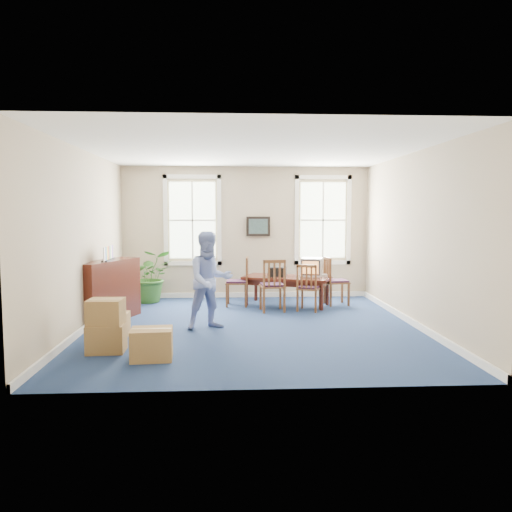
{
  "coord_description": "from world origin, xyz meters",
  "views": [
    {
      "loc": [
        -0.44,
        -8.98,
        2.09
      ],
      "look_at": [
        0.1,
        0.6,
        1.25
      ],
      "focal_mm": 35.0,
      "sensor_mm": 36.0,
      "label": 1
    }
  ],
  "objects": [
    {
      "name": "cardboard_boxes",
      "position": [
        -2.06,
        -1.42,
        0.42
      ],
      "size": [
        1.53,
        1.53,
        0.84
      ],
      "primitive_type": null,
      "rotation": [
        0.0,
        0.0,
        0.04
      ],
      "color": "#9F7640",
      "rests_on": "ground"
    },
    {
      "name": "window_right",
      "position": [
        1.9,
        3.23,
        1.9
      ],
      "size": [
        1.4,
        0.12,
        2.2
      ],
      "primitive_type": null,
      "color": "white",
      "rests_on": "ground"
    },
    {
      "name": "game_console",
      "position": [
        1.71,
        2.09,
        0.68
      ],
      "size": [
        0.17,
        0.2,
        0.05
      ],
      "primitive_type": "cube",
      "rotation": [
        0.0,
        0.0,
        -0.06
      ],
      "color": "white",
      "rests_on": "conference_table"
    },
    {
      "name": "wall_front",
      "position": [
        0.0,
        -3.25,
        1.6
      ],
      "size": [
        6.5,
        0.0,
        6.5
      ],
      "primitive_type": "plane",
      "rotation": [
        -1.57,
        0.0,
        0.0
      ],
      "color": "tan",
      "rests_on": "ground"
    },
    {
      "name": "chair_near_right",
      "position": [
        1.28,
        1.44,
        0.5
      ],
      "size": [
        0.6,
        0.6,
        1.01
      ],
      "primitive_type": null,
      "rotation": [
        0.0,
        0.0,
        2.73
      ],
      "color": "brown",
      "rests_on": "ground"
    },
    {
      "name": "man",
      "position": [
        -0.77,
        -0.09,
        0.88
      ],
      "size": [
        1.03,
        0.92,
        1.75
      ],
      "primitive_type": "imported",
      "rotation": [
        0.0,
        0.0,
        0.35
      ],
      "color": "#8598D5",
      "rests_on": "ground"
    },
    {
      "name": "chair_near_left",
      "position": [
        0.49,
        1.44,
        0.56
      ],
      "size": [
        0.55,
        0.55,
        1.12
      ],
      "primitive_type": null,
      "rotation": [
        0.0,
        0.0,
        3.24
      ],
      "color": "brown",
      "rests_on": "ground"
    },
    {
      "name": "wall_right",
      "position": [
        3.0,
        0.0,
        1.6
      ],
      "size": [
        0.0,
        6.5,
        6.5
      ],
      "primitive_type": "plane",
      "rotation": [
        1.57,
        0.0,
        -1.57
      ],
      "color": "tan",
      "rests_on": "ground"
    },
    {
      "name": "baseboard_left",
      "position": [
        -2.97,
        0.0,
        0.06
      ],
      "size": [
        0.04,
        6.5,
        0.12
      ],
      "primitive_type": "cube",
      "color": "white",
      "rests_on": "ground"
    },
    {
      "name": "wall_picture",
      "position": [
        0.3,
        3.2,
        1.75
      ],
      "size": [
        0.58,
        0.06,
        0.48
      ],
      "primitive_type": null,
      "color": "black",
      "rests_on": "ground"
    },
    {
      "name": "conference_table",
      "position": [
        0.88,
        2.09,
        0.33
      ],
      "size": [
        2.1,
        1.53,
        0.65
      ],
      "primitive_type": null,
      "rotation": [
        0.0,
        0.0,
        -0.39
      ],
      "color": "#491A11",
      "rests_on": "ground"
    },
    {
      "name": "baseboard_back",
      "position": [
        0.0,
        3.22,
        0.06
      ],
      "size": [
        6.0,
        0.04,
        0.12
      ],
      "primitive_type": "cube",
      "color": "white",
      "rests_on": "ground"
    },
    {
      "name": "chair_end_right",
      "position": [
        2.02,
        2.09,
        0.54
      ],
      "size": [
        0.54,
        0.54,
        1.08
      ],
      "primitive_type": null,
      "rotation": [
        0.0,
        0.0,
        1.7
      ],
      "color": "brown",
      "rests_on": "ground"
    },
    {
      "name": "crt_tv",
      "position": [
        1.45,
        2.14,
        0.86
      ],
      "size": [
        0.58,
        0.61,
        0.41
      ],
      "primitive_type": null,
      "rotation": [
        0.0,
        0.0,
        -0.29
      ],
      "color": "#B7B7BC",
      "rests_on": "conference_table"
    },
    {
      "name": "equipment_bag",
      "position": [
        0.67,
        2.14,
        0.75
      ],
      "size": [
        0.45,
        0.33,
        0.2
      ],
      "primitive_type": "cube",
      "rotation": [
        0.0,
        0.0,
        -0.18
      ],
      "color": "black",
      "rests_on": "conference_table"
    },
    {
      "name": "floor",
      "position": [
        0.0,
        0.0,
        0.0
      ],
      "size": [
        6.5,
        6.5,
        0.0
      ],
      "primitive_type": "plane",
      "color": "navy",
      "rests_on": "ground"
    },
    {
      "name": "ceiling",
      "position": [
        0.0,
        0.0,
        3.2
      ],
      "size": [
        6.5,
        6.5,
        0.0
      ],
      "primitive_type": "plane",
      "rotation": [
        3.14,
        0.0,
        0.0
      ],
      "color": "white",
      "rests_on": "ground"
    },
    {
      "name": "wall_left",
      "position": [
        -3.0,
        0.0,
        1.6
      ],
      "size": [
        0.0,
        6.5,
        6.5
      ],
      "primitive_type": "plane",
      "rotation": [
        1.57,
        0.0,
        1.57
      ],
      "color": "tan",
      "rests_on": "ground"
    },
    {
      "name": "potted_plant",
      "position": [
        -2.25,
        2.66,
        0.61
      ],
      "size": [
        1.21,
        1.08,
        1.23
      ],
      "primitive_type": "imported",
      "rotation": [
        0.0,
        0.0,
        0.12
      ],
      "color": "#2A5B1E",
      "rests_on": "ground"
    },
    {
      "name": "credenza",
      "position": [
        -2.75,
        0.66,
        0.63
      ],
      "size": [
        1.0,
        1.65,
        1.25
      ],
      "primitive_type": "cube",
      "rotation": [
        0.0,
        0.0,
        -0.37
      ],
      "color": "#491A11",
      "rests_on": "ground"
    },
    {
      "name": "brochure_rack",
      "position": [
        -2.73,
        0.66,
        1.4
      ],
      "size": [
        0.23,
        0.66,
        0.29
      ],
      "primitive_type": null,
      "rotation": [
        0.0,
        0.0,
        -0.17
      ],
      "color": "#99999E",
      "rests_on": "credenza"
    },
    {
      "name": "window_left",
      "position": [
        -1.3,
        3.23,
        1.9
      ],
      "size": [
        1.4,
        0.12,
        2.2
      ],
      "primitive_type": null,
      "color": "white",
      "rests_on": "ground"
    },
    {
      "name": "wall_back",
      "position": [
        0.0,
        3.25,
        1.6
      ],
      "size": [
        6.5,
        0.0,
        6.5
      ],
      "primitive_type": "plane",
      "rotation": [
        1.57,
        0.0,
        0.0
      ],
      "color": "tan",
      "rests_on": "ground"
    },
    {
      "name": "baseboard_right",
      "position": [
        2.97,
        0.0,
        0.06
      ],
      "size": [
        0.04,
        6.5,
        0.12
      ],
      "primitive_type": "cube",
      "color": "white",
      "rests_on": "ground"
    },
    {
      "name": "chair_end_left",
      "position": [
        -0.25,
        2.09,
        0.55
      ],
      "size": [
        0.53,
        0.53,
        1.09
      ],
      "primitive_type": null,
      "rotation": [
        0.0,
        0.0,
        -1.65
      ],
      "color": "brown",
      "rests_on": "ground"
    }
  ]
}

